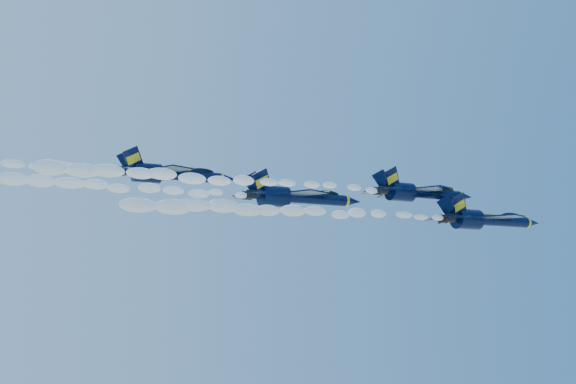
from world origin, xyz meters
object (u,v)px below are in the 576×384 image
jet_lead (487,220)px  jet_fourth (171,174)px  jet_third (298,197)px  jet_second (420,193)px

jet_lead → jet_fourth: bearing=144.9°
jet_lead → jet_third: size_ratio=0.97×
jet_lead → jet_fourth: 41.28m
jet_fourth → jet_second: bearing=-39.7°
jet_lead → jet_second: 9.35m
jet_third → jet_lead: bearing=-27.1°
jet_second → jet_fourth: 32.64m
jet_lead → jet_second: jet_second is taller
jet_second → jet_fourth: bearing=140.3°
jet_second → jet_third: size_ratio=0.90×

